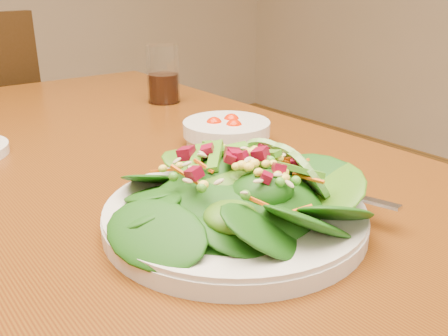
{
  "coord_description": "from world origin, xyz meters",
  "views": [
    {
      "loc": [
        -0.26,
        -0.67,
        1.02
      ],
      "look_at": [
        0.07,
        -0.25,
        0.81
      ],
      "focal_mm": 40.0,
      "sensor_mm": 36.0,
      "label": 1
    }
  ],
  "objects": [
    {
      "name": "dining_table",
      "position": [
        0.0,
        0.0,
        0.65
      ],
      "size": [
        0.9,
        1.4,
        0.75
      ],
      "color": "#5E340D",
      "rests_on": "ground_plane"
    },
    {
      "name": "salad_plate",
      "position": [
        0.08,
        -0.27,
        0.78
      ],
      "size": [
        0.3,
        0.3,
        0.09
      ],
      "rotation": [
        0.0,
        0.0,
        -0.26
      ],
      "color": "silver",
      "rests_on": "dining_table"
    },
    {
      "name": "tomato_bowl",
      "position": [
        0.24,
        -0.03,
        0.77
      ],
      "size": [
        0.15,
        0.15,
        0.05
      ],
      "color": "silver",
      "rests_on": "dining_table"
    },
    {
      "name": "drinking_glass",
      "position": [
        0.31,
        0.3,
        0.8
      ],
      "size": [
        0.07,
        0.07,
        0.13
      ],
      "color": "silver",
      "rests_on": "dining_table"
    }
  ]
}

